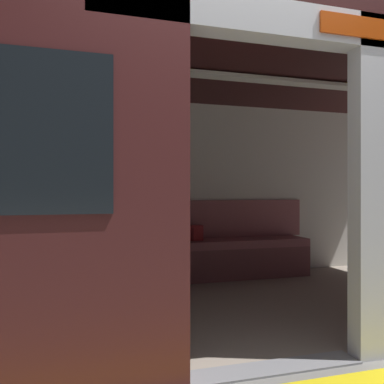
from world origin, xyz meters
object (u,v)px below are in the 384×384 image
(train_car, at_px, (195,137))
(person_seated, at_px, (155,223))
(bench_seat, at_px, (171,251))
(grab_pole_door, at_px, (171,189))
(handbag, at_px, (191,233))
(book, at_px, (115,242))

(train_car, relative_size, person_seated, 5.45)
(bench_seat, bearing_deg, grab_pole_door, 75.62)
(handbag, bearing_deg, person_seated, 16.86)
(handbag, bearing_deg, train_car, 74.52)
(train_car, bearing_deg, handbag, -105.48)
(bench_seat, xyz_separation_m, book, (0.61, -0.02, 0.12))
(handbag, distance_m, book, 0.86)
(person_seated, bearing_deg, train_car, 96.74)
(bench_seat, distance_m, grab_pole_door, 1.97)
(train_car, bearing_deg, grab_pole_door, 61.58)
(train_car, height_order, person_seated, train_car)
(book, xyz_separation_m, grab_pole_door, (-0.15, 1.82, 0.56))
(book, bearing_deg, grab_pole_door, 111.32)
(bench_seat, distance_m, book, 0.62)
(handbag, xyz_separation_m, book, (0.86, 0.06, -0.07))
(bench_seat, distance_m, person_seated, 0.38)
(train_car, bearing_deg, bench_seat, -93.77)
(train_car, height_order, bench_seat, train_car)
(handbag, bearing_deg, book, 3.80)
(train_car, distance_m, bench_seat, 1.55)
(train_car, bearing_deg, book, -63.85)
(handbag, height_order, grab_pole_door, grab_pole_door)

